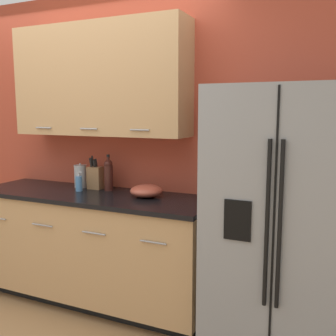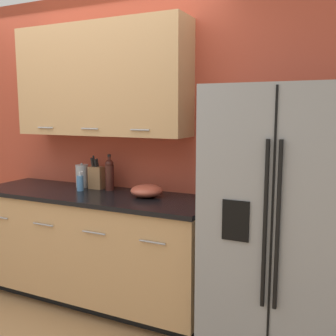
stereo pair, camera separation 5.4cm
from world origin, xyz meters
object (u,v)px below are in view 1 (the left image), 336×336
at_px(wine_bottle, 108,174).
at_px(mixing_bowl, 146,191).
at_px(soap_dispenser, 79,183).
at_px(refrigerator, 283,223).
at_px(steel_canister, 80,176).
at_px(knife_block, 95,177).

distance_m(wine_bottle, mixing_bowl, 0.43).
bearing_deg(mixing_bowl, wine_bottle, 167.60).
bearing_deg(soap_dispenser, wine_bottle, 30.14).
height_order(refrigerator, steel_canister, refrigerator).
relative_size(refrigerator, wine_bottle, 5.72).
relative_size(knife_block, wine_bottle, 0.93).
bearing_deg(refrigerator, mixing_bowl, 173.81).
height_order(refrigerator, knife_block, refrigerator).
xyz_separation_m(refrigerator, wine_bottle, (-1.47, 0.20, 0.19)).
distance_m(knife_block, mixing_bowl, 0.56).
distance_m(refrigerator, wine_bottle, 1.49).
xyz_separation_m(knife_block, steel_canister, (-0.15, -0.01, -0.00)).
relative_size(knife_block, mixing_bowl, 1.12).
xyz_separation_m(soap_dispenser, steel_canister, (-0.08, 0.13, 0.03)).
distance_m(soap_dispenser, steel_canister, 0.16).
bearing_deg(soap_dispenser, refrigerator, -2.73).
relative_size(knife_block, soap_dispenser, 1.71).
relative_size(wine_bottle, mixing_bowl, 1.20).
bearing_deg(wine_bottle, knife_block, 174.44).
distance_m(refrigerator, knife_block, 1.63).
relative_size(steel_canister, mixing_bowl, 0.85).
distance_m(knife_block, wine_bottle, 0.15).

